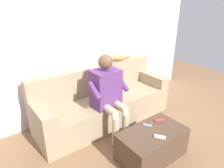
{
  "coord_description": "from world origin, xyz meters",
  "views": [
    {
      "loc": [
        1.66,
        2.33,
        1.94
      ],
      "look_at": [
        0.0,
        0.11,
        0.75
      ],
      "focal_mm": 32.64,
      "sensor_mm": 36.0,
      "label": 1
    }
  ],
  "objects_px": {
    "coffee_table": "(152,144)",
    "remote_gray": "(147,125)",
    "person_solo_seated": "(108,91)",
    "remote_red": "(160,121)",
    "couch": "(103,103)",
    "remote_white": "(160,137)",
    "cat_on_backrest": "(118,57)"
  },
  "relations": [
    {
      "from": "coffee_table",
      "to": "remote_gray",
      "type": "relative_size",
      "value": 7.53
    },
    {
      "from": "person_solo_seated",
      "to": "remote_red",
      "type": "distance_m",
      "value": 0.82
    },
    {
      "from": "remote_red",
      "to": "remote_gray",
      "type": "distance_m",
      "value": 0.22
    },
    {
      "from": "remote_red",
      "to": "person_solo_seated",
      "type": "bearing_deg",
      "value": -37.06
    },
    {
      "from": "couch",
      "to": "remote_gray",
      "type": "xyz_separation_m",
      "value": [
        -0.03,
        0.98,
        0.09
      ]
    },
    {
      "from": "remote_red",
      "to": "remote_gray",
      "type": "relative_size",
      "value": 1.16
    },
    {
      "from": "coffee_table",
      "to": "remote_white",
      "type": "xyz_separation_m",
      "value": [
        0.02,
        0.14,
        0.21
      ]
    },
    {
      "from": "couch",
      "to": "person_solo_seated",
      "type": "bearing_deg",
      "value": 67.99
    },
    {
      "from": "remote_red",
      "to": "remote_white",
      "type": "xyz_separation_m",
      "value": [
        0.27,
        0.24,
        0.0
      ]
    },
    {
      "from": "remote_red",
      "to": "cat_on_backrest",
      "type": "bearing_deg",
      "value": -77.74
    },
    {
      "from": "remote_red",
      "to": "coffee_table",
      "type": "bearing_deg",
      "value": 46.27
    },
    {
      "from": "remote_white",
      "to": "remote_gray",
      "type": "xyz_separation_m",
      "value": [
        -0.05,
        -0.25,
        -0.0
      ]
    },
    {
      "from": "person_solo_seated",
      "to": "remote_white",
      "type": "distance_m",
      "value": 0.96
    },
    {
      "from": "couch",
      "to": "cat_on_backrest",
      "type": "xyz_separation_m",
      "value": [
        -0.49,
        -0.23,
        0.65
      ]
    },
    {
      "from": "remote_gray",
      "to": "couch",
      "type": "bearing_deg",
      "value": 145.79
    },
    {
      "from": "remote_white",
      "to": "couch",
      "type": "bearing_deg",
      "value": 143.12
    },
    {
      "from": "cat_on_backrest",
      "to": "remote_white",
      "type": "xyz_separation_m",
      "value": [
        0.52,
        1.47,
        -0.56
      ]
    },
    {
      "from": "remote_white",
      "to": "remote_gray",
      "type": "relative_size",
      "value": 1.15
    },
    {
      "from": "person_solo_seated",
      "to": "coffee_table",
      "type": "bearing_deg",
      "value": 99.79
    },
    {
      "from": "remote_red",
      "to": "remote_white",
      "type": "distance_m",
      "value": 0.36
    },
    {
      "from": "coffee_table",
      "to": "remote_white",
      "type": "relative_size",
      "value": 6.56
    },
    {
      "from": "coffee_table",
      "to": "remote_gray",
      "type": "bearing_deg",
      "value": -102.52
    },
    {
      "from": "couch",
      "to": "person_solo_seated",
      "type": "height_order",
      "value": "person_solo_seated"
    },
    {
      "from": "coffee_table",
      "to": "remote_gray",
      "type": "height_order",
      "value": "remote_gray"
    },
    {
      "from": "coffee_table",
      "to": "remote_red",
      "type": "bearing_deg",
      "value": -157.44
    },
    {
      "from": "couch",
      "to": "coffee_table",
      "type": "distance_m",
      "value": 1.11
    },
    {
      "from": "person_solo_seated",
      "to": "remote_red",
      "type": "bearing_deg",
      "value": 119.22
    },
    {
      "from": "coffee_table",
      "to": "person_solo_seated",
      "type": "distance_m",
      "value": 0.93
    },
    {
      "from": "remote_gray",
      "to": "remote_white",
      "type": "bearing_deg",
      "value": -47.06
    },
    {
      "from": "couch",
      "to": "remote_gray",
      "type": "bearing_deg",
      "value": 91.54
    },
    {
      "from": "coffee_table",
      "to": "remote_red",
      "type": "distance_m",
      "value": 0.34
    },
    {
      "from": "remote_gray",
      "to": "remote_red",
      "type": "bearing_deg",
      "value": 49.51
    }
  ]
}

